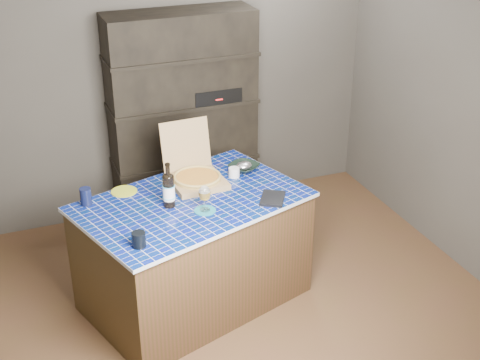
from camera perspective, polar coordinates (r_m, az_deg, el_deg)
name	(u,v)px	position (r m, az deg, el deg)	size (l,w,h in m)	color
room	(253,150)	(4.17, 1.12, 2.56)	(3.50, 3.50, 3.50)	#503222
shelving_unit	(184,119)	(5.64, -4.84, 5.24)	(1.20, 0.41, 1.80)	black
kitchen_island	(193,251)	(4.71, -3.99, -6.07)	(1.71, 1.36, 0.82)	#4B2D1D
pizza_box	(196,176)	(4.71, -3.78, 0.37)	(0.38, 0.46, 0.40)	#9B7B50
mead_bottle	(169,190)	(4.39, -6.10, -0.82)	(0.08, 0.08, 0.31)	black
teal_trivet	(205,210)	(4.37, -3.00, -2.61)	(0.14, 0.14, 0.01)	#186F7F
wine_glass	(205,194)	(4.31, -3.04, -1.18)	(0.08, 0.08, 0.18)	white
tumbler	(139,240)	(4.01, -8.64, -5.04)	(0.08, 0.08, 0.09)	black
dvd_case	(273,198)	(4.50, 2.80, -1.58)	(0.15, 0.22, 0.02)	black
bowl	(244,167)	(4.89, 0.35, 1.09)	(0.21, 0.21, 0.05)	black
foil_contents	(244,166)	(4.88, 0.35, 1.24)	(0.12, 0.10, 0.06)	silver
white_jar	(234,172)	(4.80, -0.51, 0.66)	(0.08, 0.08, 0.07)	silver
navy_cup	(86,196)	(4.53, -13.02, -1.38)	(0.08, 0.08, 0.12)	black
green_trivet	(124,191)	(4.67, -9.86, -0.96)	(0.18, 0.18, 0.01)	#A6B025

